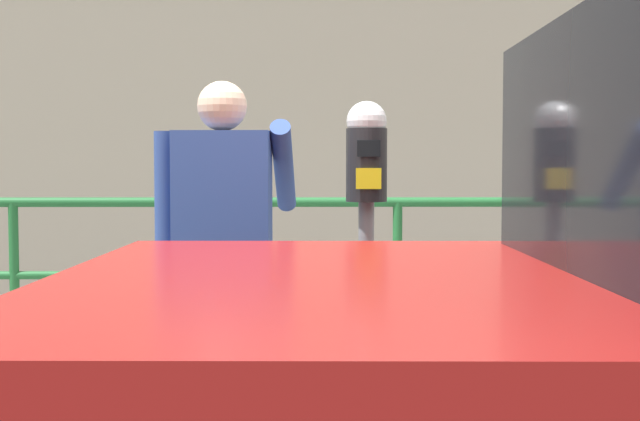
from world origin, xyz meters
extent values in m
cube|color=gray|center=(0.00, 1.11, 0.07)|extent=(36.00, 2.21, 0.14)
cylinder|color=slate|center=(-0.30, 0.46, 0.68)|extent=(0.07, 0.07, 1.09)
cylinder|color=black|center=(-0.30, 0.46, 1.39)|extent=(0.18, 0.18, 0.32)
sphere|color=silver|center=(-0.30, 0.46, 1.58)|extent=(0.18, 0.18, 0.18)
cube|color=black|center=(-0.30, 0.36, 1.46)|extent=(0.10, 0.01, 0.07)
cube|color=yellow|center=(-0.30, 0.36, 1.33)|extent=(0.11, 0.01, 0.09)
cylinder|color=#1E233F|center=(-1.03, 0.42, 0.54)|extent=(0.15, 0.15, 0.80)
cylinder|color=#1E233F|center=(-0.83, 0.41, 0.54)|extent=(0.15, 0.15, 0.80)
cube|color=#2D478C|center=(-0.93, 0.41, 1.23)|extent=(0.42, 0.23, 0.60)
sphere|color=beige|center=(-0.93, 0.41, 1.64)|extent=(0.22, 0.22, 0.22)
cylinder|color=#2D478C|center=(-1.18, 0.42, 1.25)|extent=(0.09, 0.09, 0.56)
cylinder|color=#2D478C|center=(-0.67, 0.60, 1.37)|extent=(0.11, 0.50, 0.42)
cylinder|color=#1E602D|center=(0.00, 2.00, 1.16)|extent=(24.00, 0.06, 0.06)
cylinder|color=#1E602D|center=(0.00, 2.00, 0.70)|extent=(24.00, 0.05, 0.05)
cylinder|color=#1E602D|center=(-2.40, 2.00, 0.65)|extent=(0.06, 0.06, 1.02)
cylinder|color=#1E602D|center=(0.00, 2.00, 0.65)|extent=(0.06, 0.06, 1.02)
cube|color=#ADA38E|center=(0.00, 5.63, 1.68)|extent=(32.00, 0.50, 3.37)
camera|label=1|loc=(-0.54, -3.20, 1.38)|focal=46.76mm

